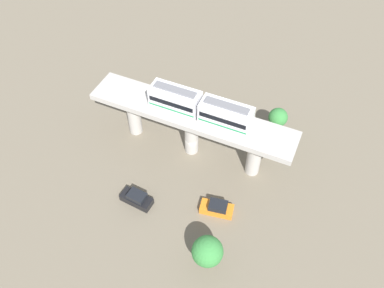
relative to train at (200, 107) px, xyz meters
name	(u,v)px	position (x,y,z in m)	size (l,w,h in m)	color
ground_plane	(192,150)	(0.00, -1.20, -9.12)	(120.00, 120.00, 0.00)	#706654
viaduct	(191,122)	(0.00, -1.20, -3.40)	(5.20, 28.00, 7.59)	#B7B2AA
train	(200,107)	(0.00, 0.00, 0.00)	(2.64, 13.55, 3.24)	white
parked_car_orange	(217,208)	(7.94, 5.92, -8.38)	(2.51, 4.45, 1.76)	orange
parked_car_black	(137,199)	(10.87, -4.05, -8.38)	(2.11, 4.32, 1.76)	black
tree_near_viaduct	(207,251)	(14.98, 7.47, -5.76)	(3.56, 3.56, 5.16)	brown
tree_mid_lot	(278,118)	(-7.60, 8.84, -5.37)	(2.73, 2.73, 5.16)	brown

